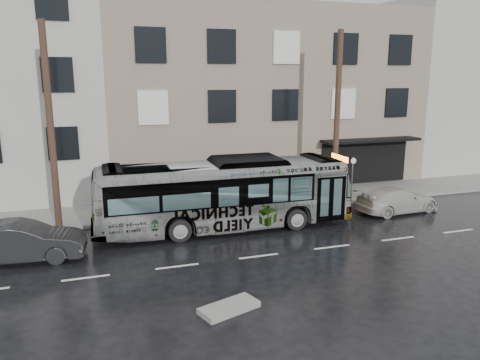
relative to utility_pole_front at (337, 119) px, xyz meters
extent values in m
plane|color=black|center=(-6.50, -3.30, -4.65)|extent=(120.00, 120.00, 0.00)
cube|color=gray|center=(-6.50, 1.60, -4.58)|extent=(90.00, 3.60, 0.15)
cube|color=gray|center=(-1.50, 9.40, 0.85)|extent=(20.00, 12.00, 11.00)
cube|color=#ABAAA2|center=(17.50, 9.40, 1.35)|extent=(18.00, 12.00, 12.00)
cylinder|color=#4B3225|center=(0.00, 0.00, 0.00)|extent=(0.30, 0.30, 9.00)
cylinder|color=#4B3225|center=(-14.00, 0.00, 0.00)|extent=(0.30, 0.30, 9.00)
cylinder|color=slate|center=(1.10, 0.00, -3.30)|extent=(0.06, 0.06, 2.40)
imported|color=#B2B2B2|center=(-6.82, -2.10, -3.03)|extent=(11.68, 2.91, 3.24)
imported|color=#B3B1AB|center=(2.36, -2.32, -4.00)|extent=(4.60, 2.20, 1.29)
imported|color=black|center=(-15.15, -3.42, -3.89)|extent=(4.72, 2.02, 1.51)
cube|color=#9F9B97|center=(-8.84, -9.55, -4.56)|extent=(1.96, 1.34, 0.18)
camera|label=1|loc=(-12.52, -21.79, 2.21)|focal=35.00mm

